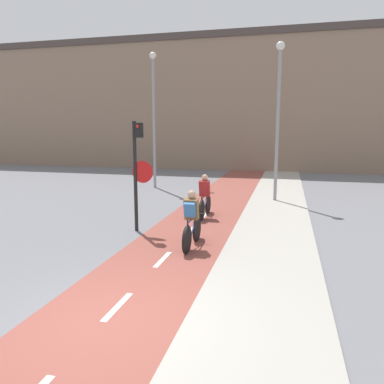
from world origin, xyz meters
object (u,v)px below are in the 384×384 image
Objects in this scene: street_lamp_far at (154,107)px; cyclist_far at (205,199)px; traffic_light_pole at (138,164)px; cyclist_near at (192,221)px; street_lamp_sidewalk at (278,106)px.

cyclist_far is at bearing -56.05° from street_lamp_far.
cyclist_far is (1.60, 2.25, -1.39)m from traffic_light_pole.
street_lamp_far is 8.12m from cyclist_far.
traffic_light_pole is at bearing -73.41° from street_lamp_far.
street_lamp_sidewalk is at bearing 74.92° from cyclist_near.
traffic_light_pole is at bearing 148.97° from cyclist_near.
traffic_light_pole is 3.09m from cyclist_far.
cyclist_near is at bearing -83.39° from cyclist_far.
street_lamp_far reaches higher than traffic_light_pole.
street_lamp_sidewalk reaches higher than cyclist_far.
street_lamp_sidewalk is 3.69× the size of cyclist_near.
street_lamp_sidewalk is 8.15m from cyclist_near.
street_lamp_far is 6.82m from street_lamp_sidewalk.
traffic_light_pole is at bearing -125.32° from cyclist_far.
street_lamp_far is at bearing 159.98° from street_lamp_sidewalk.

